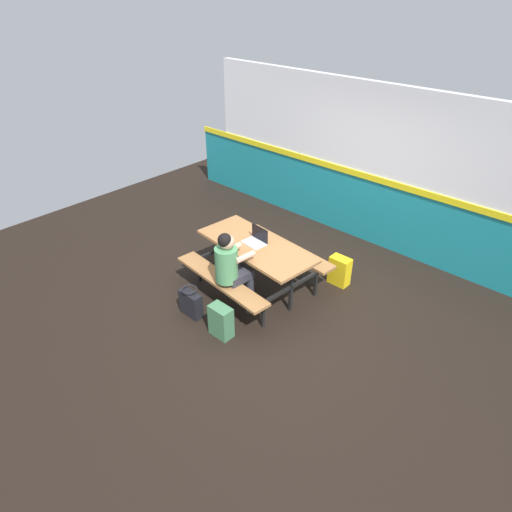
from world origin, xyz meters
TOP-DOWN VIEW (x-y plane):
  - ground_plane at (0.00, 0.00)m, footprint 10.00×10.00m
  - accent_backdrop at (0.00, 2.37)m, footprint 8.00×0.14m
  - picnic_table_main at (-0.40, 0.00)m, footprint 1.83×1.70m
  - student_nearer at (-0.31, -0.57)m, footprint 0.39×0.54m
  - laptop_silver at (-0.43, 0.04)m, footprint 0.34×0.25m
  - backpack_dark at (0.43, 0.93)m, footprint 0.30×0.22m
  - tote_bag_bright at (-0.62, -1.05)m, footprint 0.34×0.21m
  - satchel_spare at (-0.03, -1.04)m, footprint 0.30×0.22m

SIDE VIEW (x-z plane):
  - ground_plane at x=0.00m, z-range -0.02..0.00m
  - tote_bag_bright at x=-0.62m, z-range -0.02..0.41m
  - backpack_dark at x=0.43m, z-range 0.00..0.44m
  - satchel_spare at x=-0.03m, z-range 0.00..0.44m
  - picnic_table_main at x=-0.40m, z-range 0.20..0.94m
  - student_nearer at x=-0.31m, z-range 0.10..1.31m
  - laptop_silver at x=-0.43m, z-range 0.67..0.90m
  - accent_backdrop at x=0.00m, z-range -0.05..2.55m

